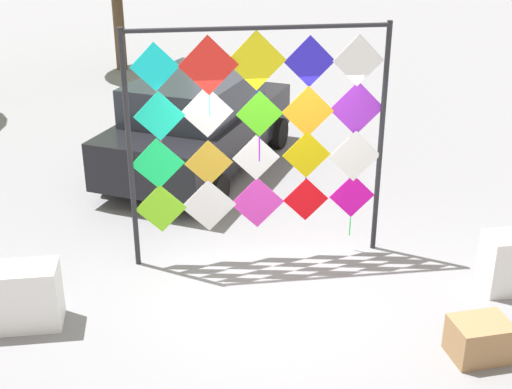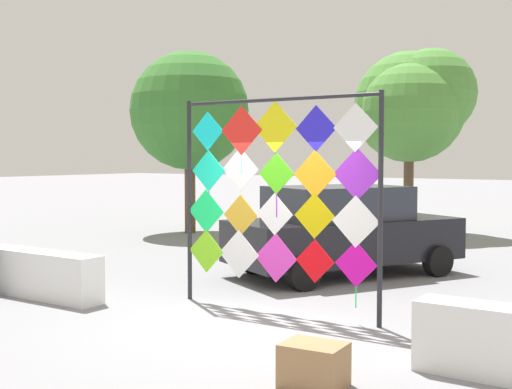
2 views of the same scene
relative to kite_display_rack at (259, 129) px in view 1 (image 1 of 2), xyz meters
The scene contains 4 objects.
ground 1.99m from the kite_display_rack, 82.73° to the right, with size 120.00×120.00×0.00m, color gray.
kite_display_rack is the anchor object (origin of this frame).
parked_car 3.52m from the kite_display_rack, 100.27° to the left, with size 3.77×4.81×1.72m.
cardboard_box_large 3.65m from the kite_display_rack, 51.02° to the right, with size 0.61×0.48×0.44m, color #9E754C.
Camera 1 is at (-1.25, -7.61, 4.68)m, focal length 48.70 mm.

